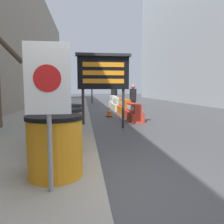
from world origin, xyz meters
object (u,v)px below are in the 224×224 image
(barrel_drum_back, at_px, (65,123))
(jersey_barrier_red_striped, at_px, (134,113))
(jersey_barrier_cream, at_px, (118,105))
(traffic_light_near_curb, at_px, (92,74))
(jersey_barrier_orange_far, at_px, (124,108))
(traffic_cone_near, at_px, (109,112))
(pedestrian_passerby, at_px, (133,98))
(barrel_drum_foreground, at_px, (55,146))
(message_board, at_px, (103,73))
(pedestrian_worker, at_px, (114,93))
(warning_sign, at_px, (48,91))
(barrel_drum_middle, at_px, (61,132))
(jersey_barrier_white, at_px, (113,102))

(barrel_drum_back, distance_m, jersey_barrier_red_striped, 5.28)
(jersey_barrier_cream, xyz_separation_m, traffic_light_near_curb, (-1.49, 7.21, 2.54))
(jersey_barrier_orange_far, bearing_deg, traffic_cone_near, -135.37)
(pedestrian_passerby, bearing_deg, barrel_drum_foreground, -19.90)
(message_board, bearing_deg, pedestrian_worker, 79.85)
(barrel_drum_back, relative_size, warning_sign, 0.49)
(jersey_barrier_red_striped, xyz_separation_m, jersey_barrier_orange_far, (0.00, 2.42, 0.04))
(barrel_drum_middle, bearing_deg, traffic_cone_near, 75.68)
(barrel_drum_middle, distance_m, traffic_light_near_curb, 17.91)
(message_board, height_order, jersey_barrier_orange_far, message_board)
(barrel_drum_middle, bearing_deg, jersey_barrier_white, 77.60)
(barrel_drum_back, height_order, warning_sign, warning_sign)
(barrel_drum_foreground, bearing_deg, warning_sign, -89.58)
(barrel_drum_foreground, distance_m, pedestrian_worker, 15.41)
(barrel_drum_back, distance_m, jersey_barrier_white, 11.93)
(barrel_drum_foreground, distance_m, message_board, 5.14)
(barrel_drum_foreground, relative_size, jersey_barrier_cream, 0.50)
(barrel_drum_back, height_order, jersey_barrier_red_striped, barrel_drum_back)
(traffic_light_near_curb, bearing_deg, pedestrian_passerby, -80.62)
(traffic_cone_near, bearing_deg, jersey_barrier_white, 80.01)
(jersey_barrier_orange_far, height_order, jersey_barrier_cream, jersey_barrier_orange_far)
(jersey_barrier_red_striped, bearing_deg, traffic_cone_near, 125.15)
(jersey_barrier_cream, bearing_deg, jersey_barrier_red_striped, -90.00)
(barrel_drum_foreground, relative_size, pedestrian_passerby, 0.55)
(barrel_drum_foreground, xyz_separation_m, barrel_drum_middle, (-0.02, 1.09, 0.00))
(barrel_drum_back, xyz_separation_m, jersey_barrier_orange_far, (2.80, 6.88, -0.23))
(jersey_barrier_cream, height_order, pedestrian_worker, pedestrian_worker)
(barrel_drum_back, distance_m, traffic_cone_near, 6.17)
(traffic_light_near_curb, distance_m, pedestrian_passerby, 11.04)
(message_board, height_order, jersey_barrier_white, message_board)
(barrel_drum_back, height_order, traffic_cone_near, barrel_drum_back)
(barrel_drum_back, relative_size, jersey_barrier_cream, 0.50)
(barrel_drum_foreground, relative_size, barrel_drum_back, 1.00)
(jersey_barrier_red_striped, height_order, pedestrian_worker, pedestrian_worker)
(message_board, height_order, jersey_barrier_cream, message_board)
(barrel_drum_foreground, xyz_separation_m, barrel_drum_back, (-0.04, 2.18, 0.00))
(warning_sign, bearing_deg, barrel_drum_middle, 90.78)
(jersey_barrier_cream, xyz_separation_m, pedestrian_passerby, (0.28, -3.53, 0.65))
(warning_sign, bearing_deg, jersey_barrier_red_striped, 68.97)
(jersey_barrier_cream, distance_m, pedestrian_passerby, 3.60)
(barrel_drum_foreground, xyz_separation_m, pedestrian_worker, (3.02, 15.11, 0.46))
(jersey_barrier_orange_far, distance_m, pedestrian_worker, 6.09)
(traffic_cone_near, xyz_separation_m, pedestrian_worker, (1.25, 7.04, 0.81))
(barrel_drum_back, height_order, traffic_light_near_curb, traffic_light_near_curb)
(jersey_barrier_orange_far, bearing_deg, traffic_light_near_curb, 98.69)
(barrel_drum_back, bearing_deg, barrel_drum_foreground, -89.04)
(warning_sign, relative_size, traffic_light_near_curb, 0.47)
(barrel_drum_foreground, xyz_separation_m, traffic_light_near_curb, (1.28, 18.81, 2.27))
(barrel_drum_back, distance_m, message_board, 3.22)
(traffic_light_near_curb, height_order, pedestrian_passerby, traffic_light_near_curb)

